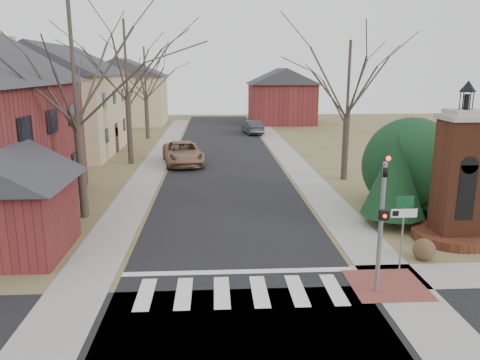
{
  "coord_description": "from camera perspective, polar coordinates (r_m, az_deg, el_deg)",
  "views": [
    {
      "loc": [
        -0.79,
        -12.77,
        6.9
      ],
      "look_at": [
        0.27,
        6.0,
        2.42
      ],
      "focal_mm": 35.0,
      "sensor_mm": 36.0,
      "label": 1
    }
  ],
  "objects": [
    {
      "name": "ground",
      "position": [
        14.53,
        0.28,
        -14.94
      ],
      "size": [
        120.0,
        120.0,
        0.0
      ],
      "primitive_type": "plane",
      "color": "brown",
      "rests_on": "ground"
    },
    {
      "name": "main_street",
      "position": [
        35.45,
        -1.9,
        2.18
      ],
      "size": [
        8.0,
        70.0,
        0.01
      ],
      "primitive_type": "cube",
      "color": "black",
      "rests_on": "ground"
    },
    {
      "name": "crosswalk_zone",
      "position": [
        15.23,
        0.09,
        -13.48
      ],
      "size": [
        8.0,
        2.2,
        0.02
      ],
      "primitive_type": "cube",
      "color": "silver",
      "rests_on": "ground"
    },
    {
      "name": "stop_bar",
      "position": [
        16.58,
        -0.22,
        -11.14
      ],
      "size": [
        8.0,
        0.35,
        0.02
      ],
      "primitive_type": "cube",
      "color": "silver",
      "rests_on": "ground"
    },
    {
      "name": "sidewalk_right_main",
      "position": [
        35.94,
        6.42,
        2.27
      ],
      "size": [
        2.0,
        60.0,
        0.02
      ],
      "primitive_type": "cube",
      "color": "gray",
      "rests_on": "ground"
    },
    {
      "name": "sidewalk_left",
      "position": [
        35.71,
        -10.28,
        2.06
      ],
      "size": [
        2.0,
        60.0,
        0.02
      ],
      "primitive_type": "cube",
      "color": "gray",
      "rests_on": "ground"
    },
    {
      "name": "curb_apron",
      "position": [
        16.38,
        17.46,
        -12.12
      ],
      "size": [
        2.4,
        2.4,
        0.02
      ],
      "primitive_type": "cube",
      "color": "brown",
      "rests_on": "ground"
    },
    {
      "name": "traffic_signal_pole",
      "position": [
        14.91,
        16.92,
        -4.0
      ],
      "size": [
        0.28,
        0.41,
        4.5
      ],
      "color": "slate",
      "rests_on": "ground"
    },
    {
      "name": "sign_post",
      "position": [
        16.82,
        19.29,
        -4.49
      ],
      "size": [
        0.9,
        0.07,
        2.75
      ],
      "color": "slate",
      "rests_on": "ground"
    },
    {
      "name": "brick_gate_monument",
      "position": [
        20.82,
        24.92,
        -1.01
      ],
      "size": [
        3.2,
        3.2,
        6.47
      ],
      "color": "#5B2C1A",
      "rests_on": "ground"
    },
    {
      "name": "house_stucco_left",
      "position": [
        41.81,
        -21.23,
        9.35
      ],
      "size": [
        9.8,
        12.8,
        9.28
      ],
      "color": "beige",
      "rests_on": "ground"
    },
    {
      "name": "garage_left",
      "position": [
        19.47,
        -26.51,
        -1.89
      ],
      "size": [
        4.8,
        4.8,
        4.29
      ],
      "color": "maroon",
      "rests_on": "ground"
    },
    {
      "name": "house_distant_left",
      "position": [
        61.84,
        -13.93,
        10.56
      ],
      "size": [
        10.8,
        8.8,
        8.53
      ],
      "color": "beige",
      "rests_on": "ground"
    },
    {
      "name": "house_distant_right",
      "position": [
        61.48,
        5.06,
        10.32
      ],
      "size": [
        8.8,
        8.8,
        7.3
      ],
      "color": "maroon",
      "rests_on": "ground"
    },
    {
      "name": "evergreen_near",
      "position": [
        21.81,
        18.34,
        0.54
      ],
      "size": [
        2.8,
        2.8,
        4.1
      ],
      "color": "#473D33",
      "rests_on": "ground"
    },
    {
      "name": "evergreen_mid",
      "position": [
        24.2,
        24.65,
        1.94
      ],
      "size": [
        3.4,
        3.4,
        4.7
      ],
      "color": "#473D33",
      "rests_on": "ground"
    },
    {
      "name": "evergreen_mass",
      "position": [
        24.74,
        20.15,
        2.1
      ],
      "size": [
        4.8,
        4.8,
        4.8
      ],
      "primitive_type": "sphere",
      "color": "black",
      "rests_on": "ground"
    },
    {
      "name": "bare_tree_0",
      "position": [
        22.65,
        -19.82,
        14.66
      ],
      "size": [
        8.05,
        8.05,
        11.15
      ],
      "color": "#473D33",
      "rests_on": "ground"
    },
    {
      "name": "bare_tree_1",
      "position": [
        35.33,
        -13.83,
        14.87
      ],
      "size": [
        8.4,
        8.4,
        11.64
      ],
      "color": "#473D33",
      "rests_on": "ground"
    },
    {
      "name": "bare_tree_2",
      "position": [
        48.23,
        -11.55,
        13.29
      ],
      "size": [
        7.35,
        7.35,
        10.19
      ],
      "color": "#473D33",
      "rests_on": "ground"
    },
    {
      "name": "bare_tree_3",
      "position": [
        29.94,
        13.16,
        12.66
      ],
      "size": [
        7.0,
        7.0,
        9.7
      ],
      "color": "#473D33",
      "rests_on": "ground"
    },
    {
      "name": "pickup_truck",
      "position": [
        34.91,
        -6.97,
        3.27
      ],
      "size": [
        3.64,
        6.26,
        1.64
      ],
      "primitive_type": "imported",
      "rotation": [
        0.0,
        0.0,
        0.16
      ],
      "color": "#8C694C",
      "rests_on": "ground"
    },
    {
      "name": "distant_car",
      "position": [
        51.07,
        1.5,
        6.48
      ],
      "size": [
        2.3,
        4.72,
        1.49
      ],
      "primitive_type": "imported",
      "rotation": [
        0.0,
        0.0,
        3.31
      ],
      "color": "#35383D",
      "rests_on": "ground"
    },
    {
      "name": "dry_shrub_left",
      "position": [
        18.7,
        21.5,
        -7.87
      ],
      "size": [
        0.82,
        0.82,
        0.82
      ],
      "primitive_type": "sphere",
      "color": "brown",
      "rests_on": "ground"
    }
  ]
}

